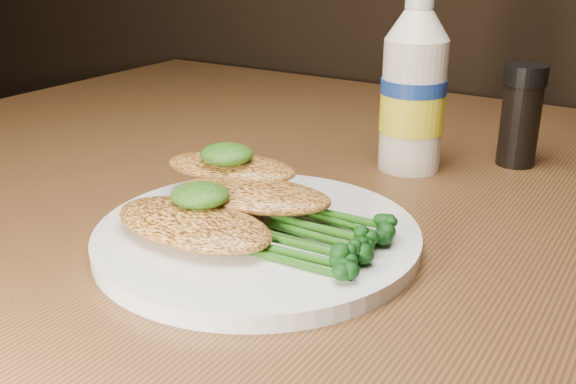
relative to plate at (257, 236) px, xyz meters
The scene contains 9 objects.
plate is the anchor object (origin of this frame).
chicken_front 0.05m from the plate, 129.68° to the right, with size 0.14×0.07×0.02m, color gold.
chicken_mid 0.03m from the plate, 129.81° to the left, with size 0.13×0.06×0.02m, color gold.
chicken_back 0.08m from the plate, 142.05° to the left, with size 0.12×0.06×0.02m, color gold.
pesto_front 0.05m from the plate, 148.48° to the right, with size 0.05×0.04×0.02m, color black.
pesto_back 0.08m from the plate, 146.63° to the left, with size 0.04×0.04×0.02m, color black.
broccolini_bundle 0.05m from the plate, ahead, with size 0.12×0.09×0.02m, color #225612, non-canonical shape.
mayo_bottle 0.25m from the plate, 82.61° to the left, with size 0.06×0.06×0.18m, color #EEE1CA, non-canonical shape.
pepper_grinder 0.33m from the plate, 68.22° to the left, with size 0.04×0.04×0.10m, color black, non-canonical shape.
Camera 1 is at (0.26, 0.48, 0.97)m, focal length 41.26 mm.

